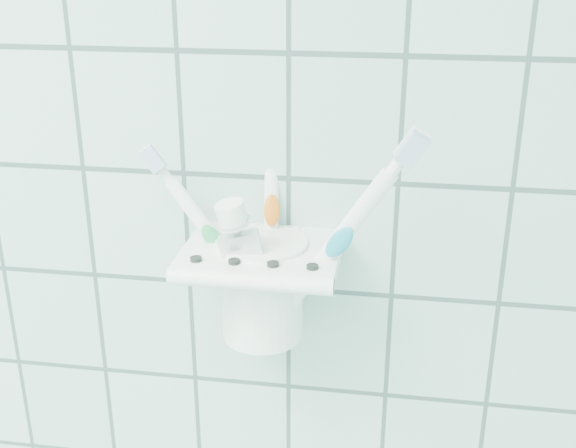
# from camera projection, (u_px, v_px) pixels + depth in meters

# --- Properties ---
(holder_bracket) EXTENTS (0.13, 0.11, 0.04)m
(holder_bracket) POSITION_uv_depth(u_px,v_px,m) (262.00, 256.00, 0.60)
(holder_bracket) COLOR white
(holder_bracket) RESTS_ON wall_back
(cup) EXTENTS (0.08, 0.08, 0.09)m
(cup) POSITION_uv_depth(u_px,v_px,m) (262.00, 285.00, 0.62)
(cup) COLOR white
(cup) RESTS_ON holder_bracket
(toothbrush_pink) EXTENTS (0.11, 0.02, 0.18)m
(toothbrush_pink) POSITION_uv_depth(u_px,v_px,m) (280.00, 224.00, 0.59)
(toothbrush_pink) COLOR white
(toothbrush_pink) RESTS_ON cup
(toothbrush_blue) EXTENTS (0.02, 0.07, 0.19)m
(toothbrush_blue) POSITION_uv_depth(u_px,v_px,m) (268.00, 221.00, 0.60)
(toothbrush_blue) COLOR white
(toothbrush_blue) RESTS_ON cup
(toothbrush_orange) EXTENTS (0.11, 0.04, 0.22)m
(toothbrush_orange) POSITION_uv_depth(u_px,v_px,m) (267.00, 210.00, 0.58)
(toothbrush_orange) COLOR white
(toothbrush_orange) RESTS_ON cup
(toothpaste_tube) EXTENTS (0.05, 0.03, 0.13)m
(toothpaste_tube) POSITION_uv_depth(u_px,v_px,m) (265.00, 256.00, 0.59)
(toothpaste_tube) COLOR silver
(toothpaste_tube) RESTS_ON cup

